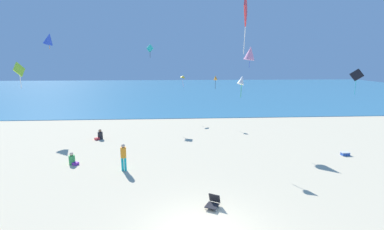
% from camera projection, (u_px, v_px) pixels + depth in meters
% --- Properties ---
extents(ground_plane, '(120.00, 120.00, 0.00)m').
position_uv_depth(ground_plane, '(188.00, 149.00, 19.77)').
color(ground_plane, beige).
extents(ocean_water, '(120.00, 60.00, 0.05)m').
position_uv_depth(ocean_water, '(179.00, 90.00, 59.28)').
color(ocean_water, teal).
rests_on(ocean_water, ground_plane).
extents(beach_chair_mid_beach, '(0.76, 0.82, 0.56)m').
position_uv_depth(beach_chair_mid_beach, '(213.00, 202.00, 11.81)').
color(beach_chair_mid_beach, black).
rests_on(beach_chair_mid_beach, ground_plane).
extents(cooler_box, '(0.55, 0.32, 0.23)m').
position_uv_depth(cooler_box, '(345.00, 154.00, 18.33)').
color(cooler_box, '#2D56B7').
rests_on(cooler_box, ground_plane).
extents(person_1, '(0.69, 0.57, 0.77)m').
position_uv_depth(person_1, '(72.00, 160.00, 16.72)').
color(person_1, green).
rests_on(person_1, ground_plane).
extents(person_2, '(0.40, 0.40, 1.62)m').
position_uv_depth(person_2, '(123.00, 155.00, 15.63)').
color(person_2, '#19ADB2').
rests_on(person_2, ground_plane).
extents(person_3, '(0.72, 0.70, 0.83)m').
position_uv_depth(person_3, '(100.00, 136.00, 22.06)').
color(person_3, black).
rests_on(person_3, ground_plane).
extents(kite_white, '(0.74, 0.70, 1.42)m').
position_uv_depth(kite_white, '(241.00, 80.00, 16.86)').
color(kite_white, white).
extents(kite_teal, '(0.69, 0.56, 1.36)m').
position_uv_depth(kite_teal, '(150.00, 49.00, 27.49)').
color(kite_teal, '#1EADAD').
extents(kite_pink, '(1.09, 0.99, 1.71)m').
position_uv_depth(kite_pink, '(250.00, 53.00, 21.00)').
color(kite_pink, pink).
extents(kite_blue, '(1.32, 1.16, 1.52)m').
position_uv_depth(kite_blue, '(49.00, 39.00, 24.92)').
color(kite_blue, blue).
extents(kite_yellow, '(0.71, 0.75, 1.27)m').
position_uv_depth(kite_yellow, '(183.00, 77.00, 29.03)').
color(kite_yellow, yellow).
extents(kite_orange, '(0.38, 0.50, 1.41)m').
position_uv_depth(kite_orange, '(215.00, 78.00, 27.10)').
color(kite_orange, orange).
extents(kite_red, '(0.40, 1.10, 2.01)m').
position_uv_depth(kite_red, '(246.00, 10.00, 8.74)').
color(kite_red, red).
extents(kite_black, '(0.76, 0.82, 2.09)m').
position_uv_depth(kite_black, '(357.00, 75.00, 21.75)').
color(kite_black, black).
extents(kite_lime, '(0.22, 0.71, 1.24)m').
position_uv_depth(kite_lime, '(19.00, 70.00, 12.74)').
color(kite_lime, '#99DB33').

